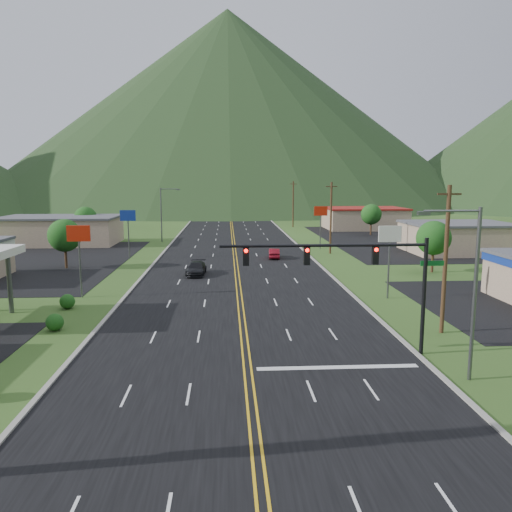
{
  "coord_description": "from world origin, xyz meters",
  "views": [
    {
      "loc": [
        -1.07,
        -14.06,
        10.33
      ],
      "look_at": [
        1.16,
        23.91,
        4.5
      ],
      "focal_mm": 35.0,
      "sensor_mm": 36.0,
      "label": 1
    }
  ],
  "objects": [
    {
      "name": "building_west_far",
      "position": [
        -28.0,
        68.0,
        2.26
      ],
      "size": [
        18.4,
        11.4,
        4.5
      ],
      "color": "tan",
      "rests_on": "ground"
    },
    {
      "name": "utility_pole_c",
      "position": [
        13.5,
        95.0,
        5.13
      ],
      "size": [
        1.6,
        0.28,
        10.0
      ],
      "color": "#382314",
      "rests_on": "ground"
    },
    {
      "name": "building_east_far",
      "position": [
        28.0,
        90.0,
        2.26
      ],
      "size": [
        16.4,
        12.4,
        4.5
      ],
      "color": "tan",
      "rests_on": "ground"
    },
    {
      "name": "utility_pole_b",
      "position": [
        13.5,
        55.0,
        5.13
      ],
      "size": [
        1.6,
        0.28,
        10.0
      ],
      "color": "#382314",
      "rests_on": "ground"
    },
    {
      "name": "tree_west_b",
      "position": [
        -25.0,
        72.0,
        3.89
      ],
      "size": [
        3.84,
        3.84,
        5.82
      ],
      "color": "#382314",
      "rests_on": "ground"
    },
    {
      "name": "car_red_far",
      "position": [
        5.16,
        51.01,
        0.64
      ],
      "size": [
        1.62,
        3.99,
        1.29
      ],
      "primitive_type": "imported",
      "rotation": [
        0.0,
        0.0,
        3.08
      ],
      "color": "maroon",
      "rests_on": "ground"
    },
    {
      "name": "pole_sign_east_b",
      "position": [
        13.0,
        60.0,
        5.05
      ],
      "size": [
        2.0,
        0.18,
        6.4
      ],
      "color": "#59595E",
      "rests_on": "ground"
    },
    {
      "name": "tree_east_a",
      "position": [
        22.0,
        40.0,
        3.89
      ],
      "size": [
        3.84,
        3.84,
        5.82
      ],
      "color": "#382314",
      "rests_on": "ground"
    },
    {
      "name": "utility_pole_a",
      "position": [
        13.5,
        18.0,
        5.13
      ],
      "size": [
        1.6,
        0.28,
        10.0
      ],
      "color": "#382314",
      "rests_on": "ground"
    },
    {
      "name": "car_dark_mid",
      "position": [
        -4.45,
        39.82,
        0.69
      ],
      "size": [
        2.21,
        4.87,
        1.38
      ],
      "primitive_type": "imported",
      "rotation": [
        0.0,
        0.0,
        -0.06
      ],
      "color": "black",
      "rests_on": "ground"
    },
    {
      "name": "tree_west_a",
      "position": [
        -20.0,
        45.0,
        3.89
      ],
      "size": [
        3.84,
        3.84,
        5.82
      ],
      "color": "#382314",
      "rests_on": "ground"
    },
    {
      "name": "traffic_signal",
      "position": [
        6.48,
        14.0,
        5.33
      ],
      "size": [
        13.1,
        0.43,
        7.0
      ],
      "color": "black",
      "rests_on": "ground"
    },
    {
      "name": "utility_pole_d",
      "position": [
        13.5,
        135.0,
        5.13
      ],
      "size": [
        1.6,
        0.28,
        10.0
      ],
      "color": "#382314",
      "rests_on": "ground"
    },
    {
      "name": "tree_east_b",
      "position": [
        26.0,
        78.0,
        3.89
      ],
      "size": [
        3.84,
        3.84,
        5.82
      ],
      "color": "#382314",
      "rests_on": "ground"
    },
    {
      "name": "streetlight_east",
      "position": [
        11.18,
        10.0,
        5.18
      ],
      "size": [
        3.28,
        0.25,
        9.0
      ],
      "color": "#59595E",
      "rests_on": "ground"
    },
    {
      "name": "streetlight_west",
      "position": [
        -11.68,
        70.0,
        5.18
      ],
      "size": [
        3.28,
        0.25,
        9.0
      ],
      "color": "#59595E",
      "rests_on": "ground"
    },
    {
      "name": "pole_sign_west_a",
      "position": [
        -14.0,
        30.0,
        5.05
      ],
      "size": [
        2.0,
        0.18,
        6.4
      ],
      "color": "#59595E",
      "rests_on": "ground"
    },
    {
      "name": "pole_sign_east_a",
      "position": [
        13.0,
        28.0,
        5.05
      ],
      "size": [
        2.0,
        0.18,
        6.4
      ],
      "color": "#59595E",
      "rests_on": "ground"
    },
    {
      "name": "pole_sign_west_b",
      "position": [
        -14.0,
        52.0,
        5.05
      ],
      "size": [
        2.0,
        0.18,
        6.4
      ],
      "color": "#59595E",
      "rests_on": "ground"
    },
    {
      "name": "mountain_n",
      "position": [
        0.0,
        220.0,
        42.5
      ],
      "size": [
        220.0,
        220.0,
        85.0
      ],
      "primitive_type": "cone",
      "color": "#193217",
      "rests_on": "ground"
    },
    {
      "name": "building_east_mid",
      "position": [
        32.0,
        55.0,
        2.16
      ],
      "size": [
        14.4,
        11.4,
        4.3
      ],
      "color": "tan",
      "rests_on": "ground"
    }
  ]
}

